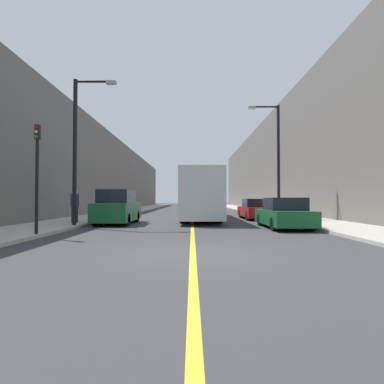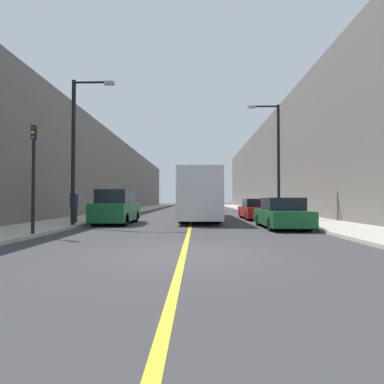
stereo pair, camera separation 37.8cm
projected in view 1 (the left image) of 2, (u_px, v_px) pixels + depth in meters
The scene contains 14 objects.
ground_plane at pixel (192, 253), 7.82m from camera, with size 200.00×200.00×0.00m, color #38383A.
sidewalk_left at pixel (134, 210), 37.80m from camera, with size 3.44×72.00×0.13m, color #B2AA9E.
sidewalk_right at pixel (249, 210), 37.83m from camera, with size 3.44×72.00×0.13m, color #B2AA9E.
building_row_left at pixel (105, 176), 37.90m from camera, with size 4.00×72.00×8.82m, color #66605B.
building_row_right at pixel (278, 165), 37.97m from camera, with size 4.00×72.00×11.42m, color #66605B.
road_center_line at pixel (192, 210), 37.81m from camera, with size 0.16×72.00×0.01m, color gold.
bus at pixel (199, 195), 21.55m from camera, with size 2.48×12.58×3.18m.
parked_suv_left at pixel (117, 208), 17.03m from camera, with size 1.90×4.41×1.95m.
car_right_near at pixel (283, 214), 14.62m from camera, with size 1.89×4.33×1.49m.
car_right_mid at pixel (254, 210), 21.33m from camera, with size 1.79×4.77×1.45m.
street_lamp_left at pixel (78, 142), 14.97m from camera, with size 2.16×0.24×7.32m.
street_lamp_right at pixel (275, 155), 20.44m from camera, with size 2.16×0.24×7.73m.
traffic_light at pixel (36, 174), 11.11m from camera, with size 0.16×0.18×4.07m.
pedestrian at pixel (74, 205), 16.55m from camera, with size 0.40×0.26×1.84m.
Camera 1 is at (-0.02, -7.86, 1.41)m, focal length 28.00 mm.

